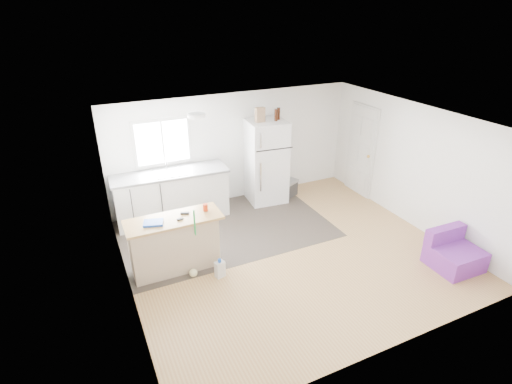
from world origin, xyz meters
TOP-DOWN VIEW (x-y plane):
  - room at (0.00, 0.00)m, footprint 5.51×5.01m
  - vinyl_zone at (-0.73, 1.25)m, footprint 4.05×2.50m
  - window at (-1.55, 2.49)m, footprint 1.18×0.06m
  - interior_door at (2.72, 1.55)m, footprint 0.11×0.92m
  - ceiling_fixture at (-1.20, 1.20)m, footprint 0.30×0.30m
  - kitchen_cabinets at (-1.54, 2.14)m, footprint 2.34×0.84m
  - peninsula at (-1.96, 0.40)m, footprint 1.55×0.60m
  - refrigerator at (0.59, 2.10)m, footprint 0.87×0.84m
  - cooler at (1.09, 2.06)m, footprint 0.60×0.52m
  - purple_seat at (2.32, -1.53)m, footprint 0.79×0.75m
  - cleaner_jug at (-1.37, -0.14)m, footprint 0.17×0.14m
  - mop at (-1.73, 0.10)m, footprint 0.24×0.34m
  - red_cup at (-1.38, 0.43)m, footprint 0.10×0.10m
  - blue_tray at (-2.26, 0.37)m, footprint 0.35×0.30m
  - tool_a at (-1.72, 0.47)m, footprint 0.15×0.10m
  - tool_b at (-1.84, 0.31)m, footprint 0.10×0.05m
  - cardboard_box at (0.42, 2.09)m, footprint 0.21×0.12m
  - bottle_left at (0.75, 2.01)m, footprint 0.08×0.08m
  - bottle_right at (0.86, 2.09)m, footprint 0.09×0.09m

SIDE VIEW (x-z plane):
  - vinyl_zone at x=-0.73m, z-range 0.00..0.00m
  - cleaner_jug at x=-1.37m, z-range -0.02..0.32m
  - cooler at x=1.09m, z-range 0.00..0.39m
  - purple_seat at x=2.32m, z-range -0.09..0.55m
  - mop at x=-1.73m, z-range -0.38..0.85m
  - peninsula at x=-1.96m, z-range 0.01..0.96m
  - kitchen_cabinets at x=-1.54m, z-range -0.14..1.18m
  - refrigerator at x=0.59m, z-range 0.00..1.83m
  - tool_b at x=-1.84m, z-range 0.95..0.98m
  - tool_a at x=-1.72m, z-range 0.95..0.98m
  - blue_tray at x=-2.26m, z-range 0.95..0.99m
  - red_cup at x=-1.38m, z-range 0.95..1.07m
  - interior_door at x=2.72m, z-range -0.03..2.07m
  - room at x=0.00m, z-range -0.01..2.41m
  - window at x=-1.55m, z-range 1.06..2.04m
  - bottle_left at x=0.75m, z-range 1.83..2.08m
  - bottle_right at x=0.86m, z-range 1.83..2.08m
  - cardboard_box at x=0.42m, z-range 1.83..2.13m
  - ceiling_fixture at x=-1.20m, z-range 2.32..2.40m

